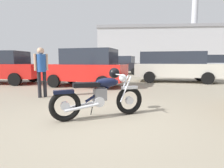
{
  "coord_description": "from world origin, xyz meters",
  "views": [
    {
      "loc": [
        0.9,
        -3.66,
        1.22
      ],
      "look_at": [
        0.08,
        0.96,
        0.63
      ],
      "focal_mm": 29.46,
      "sensor_mm": 36.0,
      "label": 1
    }
  ],
  "objects_px": {
    "dark_sedan_left": "(213,64)",
    "blue_hatchback_right": "(87,67)",
    "bystander": "(41,67)",
    "silver_sedan_mid": "(174,66)",
    "red_hatchback_near": "(123,65)",
    "vintage_motorcycle": "(101,95)"
  },
  "relations": [
    {
      "from": "dark_sedan_left",
      "to": "bystander",
      "type": "bearing_deg",
      "value": -135.73
    },
    {
      "from": "bystander",
      "to": "blue_hatchback_right",
      "type": "xyz_separation_m",
      "value": [
        0.64,
        2.88,
        -0.1
      ]
    },
    {
      "from": "bystander",
      "to": "dark_sedan_left",
      "type": "height_order",
      "value": "dark_sedan_left"
    },
    {
      "from": "red_hatchback_near",
      "to": "dark_sedan_left",
      "type": "distance_m",
      "value": 8.01
    },
    {
      "from": "vintage_motorcycle",
      "to": "silver_sedan_mid",
      "type": "relative_size",
      "value": 0.38
    },
    {
      "from": "bystander",
      "to": "red_hatchback_near",
      "type": "relative_size",
      "value": 0.38
    },
    {
      "from": "bystander",
      "to": "silver_sedan_mid",
      "type": "height_order",
      "value": "silver_sedan_mid"
    },
    {
      "from": "vintage_motorcycle",
      "to": "dark_sedan_left",
      "type": "relative_size",
      "value": 0.38
    },
    {
      "from": "bystander",
      "to": "silver_sedan_mid",
      "type": "bearing_deg",
      "value": 89.03
    },
    {
      "from": "vintage_motorcycle",
      "to": "red_hatchback_near",
      "type": "relative_size",
      "value": 0.42
    },
    {
      "from": "vintage_motorcycle",
      "to": "bystander",
      "type": "xyz_separation_m",
      "value": [
        -2.47,
        1.8,
        0.53
      ]
    },
    {
      "from": "red_hatchback_near",
      "to": "silver_sedan_mid",
      "type": "bearing_deg",
      "value": 131.12
    },
    {
      "from": "dark_sedan_left",
      "to": "blue_hatchback_right",
      "type": "bearing_deg",
      "value": -141.52
    },
    {
      "from": "bystander",
      "to": "red_hatchback_near",
      "type": "height_order",
      "value": "red_hatchback_near"
    },
    {
      "from": "blue_hatchback_right",
      "to": "red_hatchback_near",
      "type": "relative_size",
      "value": 0.92
    },
    {
      "from": "blue_hatchback_right",
      "to": "red_hatchback_near",
      "type": "height_order",
      "value": "blue_hatchback_right"
    },
    {
      "from": "silver_sedan_mid",
      "to": "red_hatchback_near",
      "type": "relative_size",
      "value": 1.08
    },
    {
      "from": "vintage_motorcycle",
      "to": "bystander",
      "type": "bearing_deg",
      "value": 112.8
    },
    {
      "from": "red_hatchback_near",
      "to": "dark_sedan_left",
      "type": "height_order",
      "value": "dark_sedan_left"
    },
    {
      "from": "blue_hatchback_right",
      "to": "silver_sedan_mid",
      "type": "distance_m",
      "value": 5.24
    },
    {
      "from": "silver_sedan_mid",
      "to": "dark_sedan_left",
      "type": "xyz_separation_m",
      "value": [
        4.24,
        6.27,
        0.0
      ]
    },
    {
      "from": "bystander",
      "to": "vintage_motorcycle",
      "type": "bearing_deg",
      "value": 4.91
    }
  ]
}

